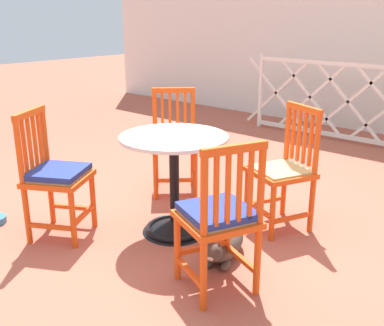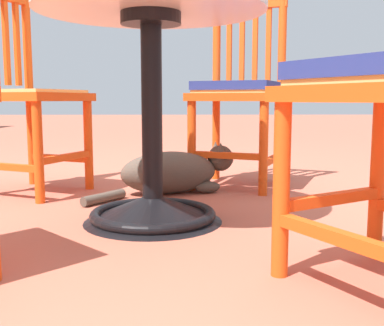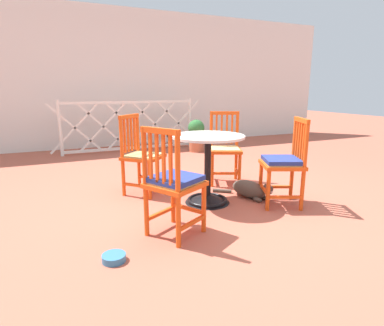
% 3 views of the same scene
% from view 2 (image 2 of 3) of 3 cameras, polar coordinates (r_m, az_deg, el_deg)
% --- Properties ---
extents(ground_plane, '(24.00, 24.00, 0.00)m').
position_cam_2_polar(ground_plane, '(1.67, -2.93, -6.89)').
color(ground_plane, '#AD5642').
extents(cafe_table, '(0.76, 0.76, 0.73)m').
position_cam_2_polar(cafe_table, '(1.61, -4.83, 2.81)').
color(cafe_table, black).
rests_on(cafe_table, ground_plane).
extents(orange_chair_tucked_in, '(0.53, 0.53, 0.91)m').
position_cam_2_polar(orange_chair_tucked_in, '(2.31, 5.74, 8.27)').
color(orange_chair_tucked_in, '#E04C14').
rests_on(orange_chair_tucked_in, ground_plane).
extents(orange_chair_by_planter, '(0.53, 0.53, 0.91)m').
position_cam_2_polar(orange_chair_by_planter, '(2.25, -19.25, 7.57)').
color(orange_chair_by_planter, '#E04C14').
rests_on(orange_chair_by_planter, ground_plane).
extents(tabby_cat, '(0.46, 0.65, 0.23)m').
position_cam_2_polar(tabby_cat, '(2.14, -1.82, -1.11)').
color(tabby_cat, '#4C4238').
rests_on(tabby_cat, ground_plane).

